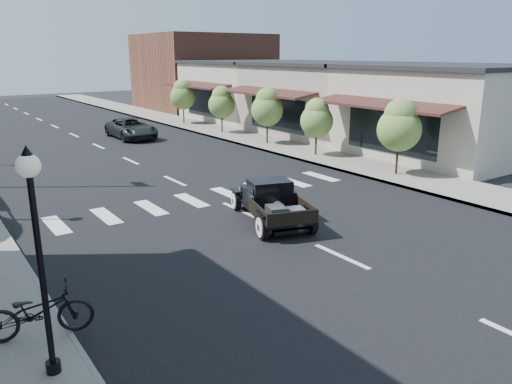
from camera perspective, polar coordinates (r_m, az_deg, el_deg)
ground at (r=15.73m, az=2.07°, el=-3.95°), size 120.00×120.00×0.00m
road at (r=28.74m, az=-16.31°, el=4.43°), size 14.00×80.00×0.02m
road_markings at (r=24.15m, az=-12.39°, el=2.64°), size 12.00×60.00×0.06m
sidewalk_right at (r=32.41m, az=-1.94°, el=6.37°), size 3.00×80.00×0.15m
storefront_near at (r=28.87m, az=21.69°, el=8.52°), size 10.00×9.00×4.50m
storefront_mid at (r=34.62m, az=9.09°, el=10.40°), size 10.00×9.00×4.50m
storefront_far at (r=41.55m, az=0.30°, el=11.43°), size 10.00×9.00×4.50m
far_building_right at (r=50.20m, az=-6.02°, el=13.49°), size 11.00×10.00×7.00m
lamp_post_a at (r=8.54m, az=-23.38°, el=-7.79°), size 0.36×0.36×3.81m
small_tree_a at (r=22.45m, az=15.98°, el=5.93°), size 1.89×1.89×3.15m
small_tree_b at (r=26.08m, az=6.92°, el=7.31°), size 1.69×1.69×2.82m
small_tree_c at (r=29.37m, az=1.29°, el=8.61°), size 1.86×1.86×3.09m
small_tree_d at (r=33.59m, az=-3.94°, el=9.32°), size 1.76×1.76×2.93m
small_tree_e at (r=38.44m, az=-8.32°, el=10.14°), size 1.89×1.89×3.15m
hotrod_pickup at (r=15.92m, az=1.76°, el=-1.08°), size 2.97×4.38×1.39m
second_car at (r=32.89m, az=-14.07°, el=7.05°), size 2.17×4.65×1.29m
motorcycle at (r=10.27m, az=-23.67°, el=-12.39°), size 2.07×1.19×1.03m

